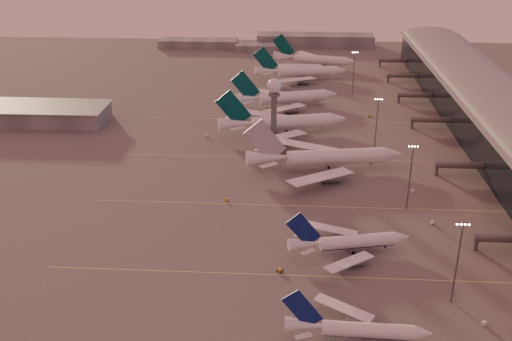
{
  "coord_description": "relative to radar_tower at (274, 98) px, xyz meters",
  "views": [
    {
      "loc": [
        12.84,
        -138.92,
        99.2
      ],
      "look_at": [
        0.29,
        64.41,
        9.43
      ],
      "focal_mm": 42.0,
      "sensor_mm": 36.0,
      "label": 1
    }
  ],
  "objects": [
    {
      "name": "gsv_tug_mid",
      "position": [
        5.66,
        -108.32,
        -20.44
      ],
      "size": [
        4.0,
        3.41,
        0.98
      ],
      "color": "gold",
      "rests_on": "ground"
    },
    {
      "name": "gsv_truck_c",
      "position": [
        -14.88,
        -62.56,
        -19.87
      ],
      "size": [
        5.54,
        3.18,
        2.11
      ],
      "color": "gold",
      "rests_on": "ground"
    },
    {
      "name": "greentail_b",
      "position": [
        4.87,
        52.76,
        -17.16
      ],
      "size": [
        57.46,
        45.74,
        21.46
      ],
      "color": "white",
      "rests_on": "ground"
    },
    {
      "name": "gsv_truck_d",
      "position": [
        -32.08,
        4.5,
        -19.7
      ],
      "size": [
        3.14,
        6.35,
        2.45
      ],
      "color": "white",
      "rests_on": "ground"
    },
    {
      "name": "greentail_a",
      "position": [
        4.35,
        10.78,
        -16.89
      ],
      "size": [
        62.05,
        49.51,
        22.96
      ],
      "color": "white",
      "rests_on": "ground"
    },
    {
      "name": "mast_d",
      "position": [
        43.0,
        80.0,
        -7.21
      ],
      "size": [
        3.6,
        0.56,
        25.0
      ],
      "color": "#56595D",
      "rests_on": "ground"
    },
    {
      "name": "ground",
      "position": [
        -5.0,
        -120.0,
        -20.95
      ],
      "size": [
        700.0,
        700.0,
        0.0
      ],
      "primitive_type": "plane",
      "color": "#5B5858",
      "rests_on": "ground"
    },
    {
      "name": "gsv_catering_b",
      "position": [
        54.89,
        -50.91,
        -18.92
      ],
      "size": [
        5.37,
        3.54,
        4.06
      ],
      "color": "white",
      "rests_on": "ground"
    },
    {
      "name": "terminal",
      "position": [
        102.88,
        -9.91,
        -10.43
      ],
      "size": [
        57.0,
        362.0,
        23.04
      ],
      "color": "black",
      "rests_on": "ground"
    },
    {
      "name": "gsv_truck_b",
      "position": [
        57.33,
        -75.67,
        -19.86
      ],
      "size": [
        5.62,
        3.81,
        2.14
      ],
      "color": "white",
      "rests_on": "ground"
    },
    {
      "name": "narrowbody_mid",
      "position": [
        26.93,
        -96.23,
        -17.79
      ],
      "size": [
        39.44,
        31.15,
        15.6
      ],
      "color": "white",
      "rests_on": "ground"
    },
    {
      "name": "greentail_c",
      "position": [
        13.43,
        109.05,
        -17.16
      ],
      "size": [
        58.92,
        47.28,
        21.47
      ],
      "color": "white",
      "rests_on": "ground"
    },
    {
      "name": "distant_horizon",
      "position": [
        -2.38,
        205.14,
        -17.06
      ],
      "size": [
        165.0,
        37.5,
        9.0
      ],
      "color": "slate",
      "rests_on": "ground"
    },
    {
      "name": "gsv_tug_hangar",
      "position": [
        48.38,
        38.16,
        -20.5
      ],
      "size": [
        3.35,
        2.4,
        0.87
      ],
      "color": "gold",
      "rests_on": "ground"
    },
    {
      "name": "taxiway_markings",
      "position": [
        25.0,
        -64.0,
        -20.94
      ],
      "size": [
        180.0,
        185.25,
        0.02
      ],
      "color": "#ECE653",
      "rests_on": "ground"
    },
    {
      "name": "mast_b",
      "position": [
        50.0,
        -65.0,
        -7.21
      ],
      "size": [
        3.6,
        0.56,
        25.0
      ],
      "color": "#56595D",
      "rests_on": "ground"
    },
    {
      "name": "gsv_tug_far",
      "position": [
        15.45,
        -17.36,
        -20.49
      ],
      "size": [
        3.63,
        3.42,
        0.9
      ],
      "color": "white",
      "rests_on": "ground"
    },
    {
      "name": "radar_tower",
      "position": [
        0.0,
        0.0,
        0.0
      ],
      "size": [
        6.4,
        6.4,
        31.1
      ],
      "color": "#56595D",
      "rests_on": "ground"
    },
    {
      "name": "narrowbody_near",
      "position": [
        25.54,
        -138.27,
        -18.01
      ],
      "size": [
        37.11,
        29.62,
        14.5
      ],
      "color": "white",
      "rests_on": "ground"
    },
    {
      "name": "hangar",
      "position": [
        -125.0,
        20.0,
        -16.63
      ],
      "size": [
        82.0,
        27.0,
        8.5
      ],
      "color": "slate",
      "rests_on": "ground"
    },
    {
      "name": "mast_a",
      "position": [
        53.0,
        -120.0,
        -7.21
      ],
      "size": [
        3.6,
        0.56,
        25.0
      ],
      "color": "#56595D",
      "rests_on": "ground"
    },
    {
      "name": "greentail_d",
      "position": [
        22.9,
        142.8,
        -17.24
      ],
      "size": [
        56.79,
        45.34,
        20.98
      ],
      "color": "white",
      "rests_on": "ground"
    },
    {
      "name": "mast_c",
      "position": [
        45.0,
        -10.0,
        -7.21
      ],
      "size": [
        3.6,
        0.56,
        25.0
      ],
      "color": "#56595D",
      "rests_on": "ground"
    },
    {
      "name": "gsv_catering_a",
      "position": [
        59.21,
        -129.81,
        -18.73
      ],
      "size": [
        5.88,
        4.71,
        4.43
      ],
      "color": "white",
      "rests_on": "ground"
    },
    {
      "name": "widebody_white",
      "position": [
        22.33,
        -31.63,
        -16.95
      ],
      "size": [
        65.16,
        51.78,
        23.08
      ],
      "color": "white",
      "rests_on": "ground"
    }
  ]
}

